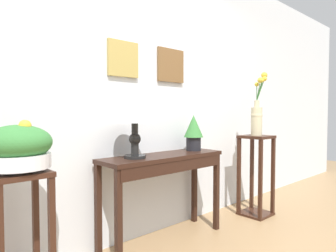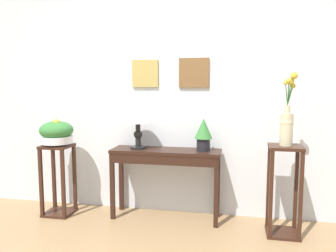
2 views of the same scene
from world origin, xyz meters
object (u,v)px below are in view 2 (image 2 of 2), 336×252
object	(u,v)px
planter_bowl_wide_left	(56,133)
flower_vase_tall_right	(287,121)
potted_plant_on_console	(203,133)
console_table	(165,161)
table_lamp	(138,115)
pedestal_stand_left	(58,180)
pedestal_stand_right	(284,191)

from	to	relation	value
planter_bowl_wide_left	flower_vase_tall_right	size ratio (longest dim) A/B	0.53
potted_plant_on_console	planter_bowl_wide_left	distance (m)	1.65
console_table	table_lamp	distance (m)	0.59
console_table	potted_plant_on_console	xyz separation A→B (m)	(0.41, 0.04, 0.32)
planter_bowl_wide_left	potted_plant_on_console	bearing A→B (deg)	5.13
console_table	planter_bowl_wide_left	xyz separation A→B (m)	(-1.23, -0.11, 0.29)
potted_plant_on_console	pedestal_stand_left	bearing A→B (deg)	-174.89
planter_bowl_wide_left	pedestal_stand_right	size ratio (longest dim) A/B	0.41
table_lamp	potted_plant_on_console	xyz separation A→B (m)	(0.72, 0.02, -0.18)
flower_vase_tall_right	table_lamp	bearing A→B (deg)	172.99
flower_vase_tall_right	potted_plant_on_console	bearing A→B (deg)	165.72
potted_plant_on_console	pedestal_stand_left	xyz separation A→B (m)	(-1.64, -0.15, -0.57)
console_table	potted_plant_on_console	distance (m)	0.52
console_table	table_lamp	size ratio (longest dim) A/B	2.28
pedestal_stand_left	pedestal_stand_right	distance (m)	2.46
console_table	planter_bowl_wide_left	distance (m)	1.27
table_lamp	flower_vase_tall_right	world-z (taller)	flower_vase_tall_right
planter_bowl_wide_left	flower_vase_tall_right	xyz separation A→B (m)	(2.46, -0.06, 0.19)
potted_plant_on_console	pedestal_stand_right	size ratio (longest dim) A/B	0.39
console_table	potted_plant_on_console	bearing A→B (deg)	5.61
console_table	flower_vase_tall_right	distance (m)	1.33
table_lamp	potted_plant_on_console	world-z (taller)	table_lamp
table_lamp	pedestal_stand_left	xyz separation A→B (m)	(-0.92, -0.13, -0.75)
potted_plant_on_console	flower_vase_tall_right	world-z (taller)	flower_vase_tall_right
flower_vase_tall_right	planter_bowl_wide_left	bearing A→B (deg)	178.58
table_lamp	flower_vase_tall_right	size ratio (longest dim) A/B	0.75
planter_bowl_wide_left	pedestal_stand_right	distance (m)	2.51
pedestal_stand_left	planter_bowl_wide_left	size ratio (longest dim) A/B	2.18
table_lamp	pedestal_stand_left	distance (m)	1.19
console_table	flower_vase_tall_right	bearing A→B (deg)	-7.75
pedestal_stand_left	planter_bowl_wide_left	world-z (taller)	planter_bowl_wide_left
table_lamp	pedestal_stand_left	world-z (taller)	table_lamp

